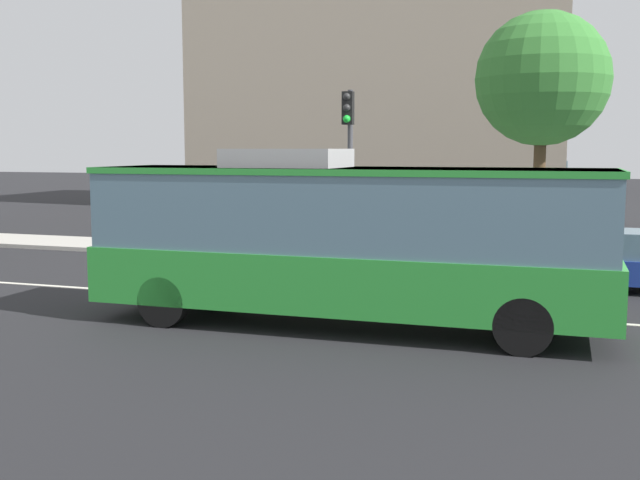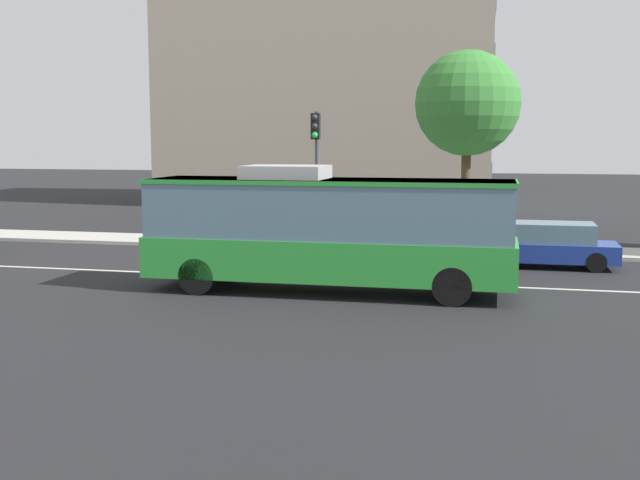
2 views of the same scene
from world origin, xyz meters
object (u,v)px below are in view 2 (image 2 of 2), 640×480
object	(u,v)px
street_tree_kerbside_centre	(467,104)
traffic_light_near_corner	(316,156)
sedan_blue	(549,245)
transit_bus	(328,227)

from	to	relation	value
street_tree_kerbside_centre	traffic_light_near_corner	bearing A→B (deg)	-158.53
sedan_blue	street_tree_kerbside_centre	size ratio (longest dim) A/B	0.60
transit_bus	street_tree_kerbside_centre	size ratio (longest dim) A/B	1.33
sedan_blue	traffic_light_near_corner	bearing A→B (deg)	-13.03
transit_bus	street_tree_kerbside_centre	xyz separation A→B (m)	(3.17, 9.96, 3.70)
traffic_light_near_corner	street_tree_kerbside_centre	world-z (taller)	street_tree_kerbside_centre
transit_bus	traffic_light_near_corner	distance (m)	8.34
street_tree_kerbside_centre	transit_bus	bearing A→B (deg)	-107.64
transit_bus	sedan_blue	bearing A→B (deg)	43.63
transit_bus	sedan_blue	distance (m)	8.57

